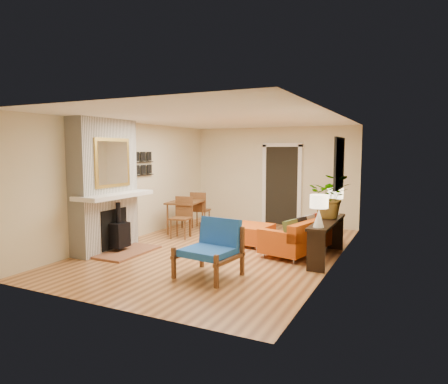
{
  "coord_description": "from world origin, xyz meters",
  "views": [
    {
      "loc": [
        3.51,
        -7.0,
        1.99
      ],
      "look_at": [
        0.0,
        0.2,
        1.15
      ],
      "focal_mm": 32.0,
      "sensor_mm": 36.0,
      "label": 1
    }
  ],
  "objects_px": {
    "dining_table": "(188,207)",
    "lamp_near": "(319,207)",
    "console_table": "(327,228)",
    "houseplant": "(330,196)",
    "sofa": "(304,235)",
    "lamp_far": "(335,198)",
    "ottoman": "(250,233)",
    "blue_chair": "(213,245)"
  },
  "relations": [
    {
      "from": "blue_chair",
      "to": "houseplant",
      "type": "bearing_deg",
      "value": 53.43
    },
    {
      "from": "sofa",
      "to": "console_table",
      "type": "distance_m",
      "value": 0.68
    },
    {
      "from": "sofa",
      "to": "blue_chair",
      "type": "bearing_deg",
      "value": -114.54
    },
    {
      "from": "lamp_near",
      "to": "houseplant",
      "type": "height_order",
      "value": "houseplant"
    },
    {
      "from": "lamp_near",
      "to": "houseplant",
      "type": "xyz_separation_m",
      "value": [
        -0.01,
        0.96,
        0.08
      ]
    },
    {
      "from": "dining_table",
      "to": "houseplant",
      "type": "bearing_deg",
      "value": -12.03
    },
    {
      "from": "sofa",
      "to": "lamp_far",
      "type": "relative_size",
      "value": 3.76
    },
    {
      "from": "dining_table",
      "to": "lamp_far",
      "type": "distance_m",
      "value": 3.57
    },
    {
      "from": "console_table",
      "to": "dining_table",
      "type": "bearing_deg",
      "value": 164.19
    },
    {
      "from": "console_table",
      "to": "houseplant",
      "type": "relative_size",
      "value": 2.24
    },
    {
      "from": "ottoman",
      "to": "lamp_far",
      "type": "bearing_deg",
      "value": 7.91
    },
    {
      "from": "blue_chair",
      "to": "dining_table",
      "type": "distance_m",
      "value": 3.41
    },
    {
      "from": "lamp_near",
      "to": "lamp_far",
      "type": "relative_size",
      "value": 1.0
    },
    {
      "from": "ottoman",
      "to": "blue_chair",
      "type": "bearing_deg",
      "value": -83.37
    },
    {
      "from": "blue_chair",
      "to": "dining_table",
      "type": "relative_size",
      "value": 0.54
    },
    {
      "from": "blue_chair",
      "to": "houseplant",
      "type": "xyz_separation_m",
      "value": [
        1.45,
        1.95,
        0.65
      ]
    },
    {
      "from": "ottoman",
      "to": "blue_chair",
      "type": "relative_size",
      "value": 0.96
    },
    {
      "from": "console_table",
      "to": "lamp_near",
      "type": "distance_m",
      "value": 0.86
    },
    {
      "from": "console_table",
      "to": "houseplant",
      "type": "bearing_deg",
      "value": 92.3
    },
    {
      "from": "lamp_far",
      "to": "sofa",
      "type": "bearing_deg",
      "value": -145.32
    },
    {
      "from": "dining_table",
      "to": "houseplant",
      "type": "relative_size",
      "value": 2.14
    },
    {
      "from": "sofa",
      "to": "lamp_near",
      "type": "xyz_separation_m",
      "value": [
        0.51,
        -1.08,
        0.73
      ]
    },
    {
      "from": "ottoman",
      "to": "blue_chair",
      "type": "distance_m",
      "value": 2.22
    },
    {
      "from": "blue_chair",
      "to": "console_table",
      "type": "height_order",
      "value": "blue_chair"
    },
    {
      "from": "ottoman",
      "to": "houseplant",
      "type": "bearing_deg",
      "value": -7.95
    },
    {
      "from": "dining_table",
      "to": "lamp_near",
      "type": "bearing_deg",
      "value": -25.87
    },
    {
      "from": "console_table",
      "to": "sofa",
      "type": "bearing_deg",
      "value": 144.01
    },
    {
      "from": "houseplant",
      "to": "blue_chair",
      "type": "bearing_deg",
      "value": -126.57
    },
    {
      "from": "console_table",
      "to": "blue_chair",
      "type": "bearing_deg",
      "value": -130.57
    },
    {
      "from": "ottoman",
      "to": "lamp_near",
      "type": "xyz_separation_m",
      "value": [
        1.71,
        -1.2,
        0.82
      ]
    },
    {
      "from": "dining_table",
      "to": "ottoman",
      "type": "bearing_deg",
      "value": -15.74
    },
    {
      "from": "ottoman",
      "to": "console_table",
      "type": "bearing_deg",
      "value": -15.87
    },
    {
      "from": "sofa",
      "to": "console_table",
      "type": "height_order",
      "value": "sofa"
    },
    {
      "from": "blue_chair",
      "to": "lamp_near",
      "type": "xyz_separation_m",
      "value": [
        1.46,
        0.99,
        0.58
      ]
    },
    {
      "from": "dining_table",
      "to": "console_table",
      "type": "xyz_separation_m",
      "value": [
        3.53,
        -1.0,
        -0.03
      ]
    },
    {
      "from": "sofa",
      "to": "console_table",
      "type": "relative_size",
      "value": 1.1
    },
    {
      "from": "lamp_near",
      "to": "lamp_far",
      "type": "bearing_deg",
      "value": 90.0
    },
    {
      "from": "blue_chair",
      "to": "lamp_near",
      "type": "bearing_deg",
      "value": 34.16
    },
    {
      "from": "blue_chair",
      "to": "dining_table",
      "type": "height_order",
      "value": "dining_table"
    },
    {
      "from": "console_table",
      "to": "lamp_far",
      "type": "xyz_separation_m",
      "value": [
        0.0,
        0.72,
        0.49
      ]
    },
    {
      "from": "ottoman",
      "to": "houseplant",
      "type": "distance_m",
      "value": 1.94
    },
    {
      "from": "ottoman",
      "to": "dining_table",
      "type": "distance_m",
      "value": 1.93
    }
  ]
}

